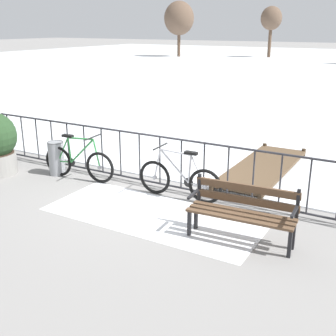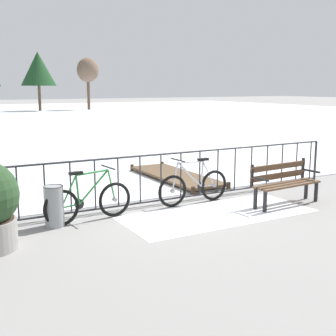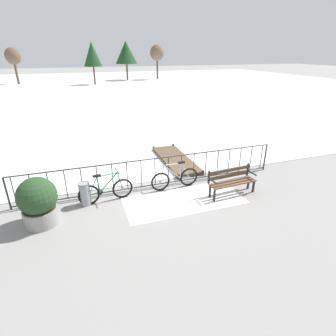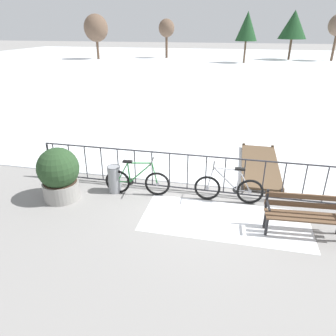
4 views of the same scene
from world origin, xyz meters
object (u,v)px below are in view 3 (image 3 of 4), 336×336
bicycle_second (175,178)px  park_bench (231,179)px  bicycle_near_railing (106,191)px  planter_with_shrub (38,201)px  trash_bin (85,194)px

bicycle_second → park_bench: (1.59, -0.96, 0.14)m
bicycle_near_railing → planter_with_shrub: bearing=-161.1°
planter_with_shrub → trash_bin: size_ratio=1.86×
trash_bin → bicycle_near_railing: bearing=-0.8°
bicycle_second → trash_bin: 2.97m
bicycle_second → trash_bin: (-2.97, -0.12, 0.00)m
bicycle_near_railing → trash_bin: size_ratio=2.33×
bicycle_near_railing → planter_with_shrub: planter_with_shrub is taller
planter_with_shrub → trash_bin: (1.20, 0.63, -0.32)m
park_bench → planter_with_shrub: 5.77m
park_bench → planter_with_shrub: planter_with_shrub is taller
bicycle_second → planter_with_shrub: bearing=-169.8°
bicycle_second → trash_bin: size_ratio=2.34×
bicycle_near_railing → park_bench: size_ratio=1.05×
trash_bin → planter_with_shrub: bearing=-152.1°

